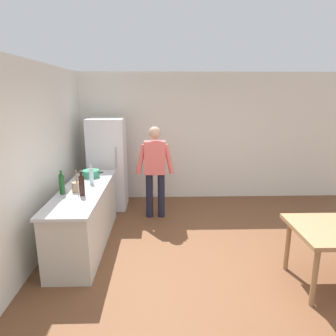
% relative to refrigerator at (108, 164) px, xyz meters
% --- Properties ---
extents(ground_plane, '(14.00, 14.00, 0.00)m').
position_rel_refrigerator_xyz_m(ground_plane, '(1.90, -2.40, -0.90)').
color(ground_plane, brown).
extents(wall_back, '(6.40, 0.12, 2.70)m').
position_rel_refrigerator_xyz_m(wall_back, '(1.90, 0.60, 0.45)').
color(wall_back, silver).
rests_on(wall_back, ground_plane).
extents(wall_left, '(0.12, 5.60, 2.70)m').
position_rel_refrigerator_xyz_m(wall_left, '(-0.70, -2.20, 0.45)').
color(wall_left, silver).
rests_on(wall_left, ground_plane).
extents(kitchen_counter, '(0.64, 2.20, 0.90)m').
position_rel_refrigerator_xyz_m(kitchen_counter, '(-0.10, -1.60, -0.45)').
color(kitchen_counter, beige).
rests_on(kitchen_counter, ground_plane).
extents(refrigerator, '(0.70, 0.67, 1.80)m').
position_rel_refrigerator_xyz_m(refrigerator, '(0.00, 0.00, 0.00)').
color(refrigerator, white).
rests_on(refrigerator, ground_plane).
extents(person, '(0.70, 0.22, 1.70)m').
position_rel_refrigerator_xyz_m(person, '(0.95, -0.55, 0.08)').
color(person, '#1E1E2D').
rests_on(person, ground_plane).
extents(cooking_pot, '(0.40, 0.28, 0.12)m').
position_rel_refrigerator_xyz_m(cooking_pot, '(-0.12, -0.97, 0.06)').
color(cooking_pot, '#2D845B').
rests_on(cooking_pot, kitchen_counter).
extents(utensil_jar, '(0.11, 0.11, 0.32)m').
position_rel_refrigerator_xyz_m(utensil_jar, '(-0.16, -1.74, 0.08)').
color(utensil_jar, tan).
rests_on(utensil_jar, kitchen_counter).
extents(bottle_water_clear, '(0.07, 0.07, 0.30)m').
position_rel_refrigerator_xyz_m(bottle_water_clear, '(-0.03, -1.34, 0.13)').
color(bottle_water_clear, silver).
rests_on(bottle_water_clear, kitchen_counter).
extents(bottle_wine_green, '(0.08, 0.08, 0.34)m').
position_rel_refrigerator_xyz_m(bottle_wine_green, '(-0.32, -1.83, 0.15)').
color(bottle_wine_green, '#1E5123').
rests_on(bottle_wine_green, kitchen_counter).
extents(bottle_wine_dark, '(0.08, 0.08, 0.34)m').
position_rel_refrigerator_xyz_m(bottle_wine_dark, '(-0.03, -1.91, 0.15)').
color(bottle_wine_dark, black).
rests_on(bottle_wine_dark, kitchen_counter).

